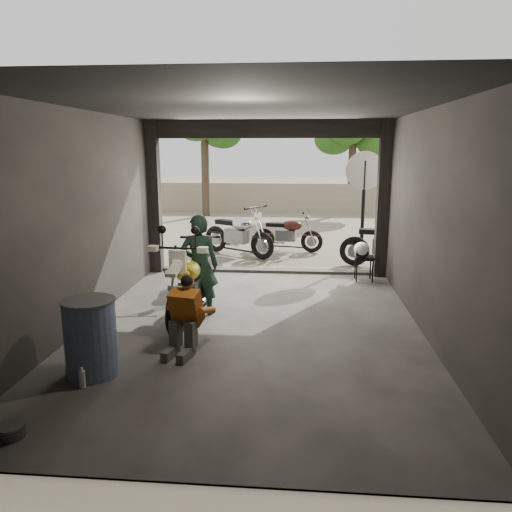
% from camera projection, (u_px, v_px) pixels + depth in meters
% --- Properties ---
extents(ground, '(80.00, 80.00, 0.00)m').
position_uv_depth(ground, '(251.00, 330.00, 7.40)').
color(ground, '#7A6D56').
rests_on(ground, ground).
extents(garage, '(7.00, 7.13, 3.20)m').
position_uv_depth(garage, '(254.00, 239.00, 7.66)').
color(garage, '#2D2B28').
rests_on(garage, ground).
extents(boundary_wall, '(18.00, 0.30, 1.20)m').
position_uv_depth(boundary_wall, '(283.00, 198.00, 20.90)').
color(boundary_wall, gray).
rests_on(boundary_wall, ground).
extents(tree_left, '(2.20, 2.20, 5.60)m').
position_uv_depth(tree_left, '(204.00, 112.00, 18.97)').
color(tree_left, '#382B1E').
rests_on(tree_left, ground).
extents(tree_right, '(2.20, 2.20, 5.00)m').
position_uv_depth(tree_right, '(354.00, 125.00, 20.03)').
color(tree_right, '#382B1E').
rests_on(tree_right, ground).
extents(main_bike, '(0.93, 2.01, 1.31)m').
position_uv_depth(main_bike, '(191.00, 280.00, 7.70)').
color(main_bike, '#E9EBC7').
rests_on(main_bike, ground).
extents(left_bike, '(0.86, 1.69, 1.09)m').
position_uv_depth(left_bike, '(203.00, 260.00, 9.58)').
color(left_bike, black).
rests_on(left_bike, ground).
extents(outside_bike_a, '(2.01, 1.68, 1.28)m').
position_uv_depth(outside_bike_a, '(238.00, 230.00, 12.40)').
color(outside_bike_a, black).
rests_on(outside_bike_a, ground).
extents(outside_bike_b, '(1.70, 0.96, 1.08)m').
position_uv_depth(outside_bike_b, '(288.00, 231.00, 12.94)').
color(outside_bike_b, '#461A10').
rests_on(outside_bike_b, ground).
extents(outside_bike_c, '(1.99, 1.05, 1.28)m').
position_uv_depth(outside_bike_c, '(389.00, 240.00, 11.14)').
color(outside_bike_c, black).
rests_on(outside_bike_c, ground).
extents(rider, '(0.63, 0.44, 1.64)m').
position_uv_depth(rider, '(199.00, 266.00, 7.91)').
color(rider, black).
rests_on(rider, ground).
extents(mechanic, '(0.65, 0.79, 1.00)m').
position_uv_depth(mechanic, '(183.00, 319.00, 6.41)').
color(mechanic, '#B96318').
rests_on(mechanic, ground).
extents(stool, '(0.37, 0.37, 0.52)m').
position_uv_depth(stool, '(364.00, 260.00, 10.01)').
color(stool, black).
rests_on(stool, ground).
extents(helmet, '(0.34, 0.36, 0.29)m').
position_uv_depth(helmet, '(362.00, 249.00, 9.95)').
color(helmet, white).
rests_on(helmet, stool).
extents(oil_drum, '(0.65, 0.65, 0.93)m').
position_uv_depth(oil_drum, '(91.00, 339.00, 5.83)').
color(oil_drum, '#485A79').
rests_on(oil_drum, ground).
extents(sign_post, '(0.86, 0.08, 2.58)m').
position_uv_depth(sign_post, '(364.00, 188.00, 11.25)').
color(sign_post, black).
rests_on(sign_post, ground).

